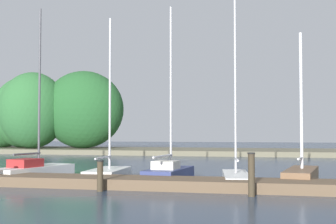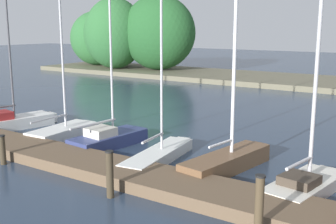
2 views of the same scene
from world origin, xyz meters
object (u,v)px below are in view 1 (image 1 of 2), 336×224
object	(u,v)px
sailboat_3	(109,172)
sailboat_4	(170,172)
mooring_piling_3	(251,174)
sailboat_5	(236,175)
mooring_piling_2	(100,176)
sailboat_2	(36,170)
sailboat_6	(302,174)

from	to	relation	value
sailboat_3	sailboat_4	world-z (taller)	sailboat_4
mooring_piling_3	sailboat_5	bearing A→B (deg)	101.94
mooring_piling_3	sailboat_3	bearing A→B (deg)	147.10
mooring_piling_2	mooring_piling_3	world-z (taller)	mooring_piling_3
sailboat_3	mooring_piling_2	world-z (taller)	sailboat_3
sailboat_5	sailboat_2	bearing A→B (deg)	82.37
sailboat_6	mooring_piling_2	xyz separation A→B (m)	(-6.45, -3.70, 0.15)
sailboat_2	sailboat_6	world-z (taller)	sailboat_2
sailboat_4	mooring_piling_3	size ratio (longest dim) A/B	5.31
mooring_piling_2	sailboat_4	bearing A→B (deg)	67.81
sailboat_4	mooring_piling_2	distance (m)	3.93
sailboat_3	sailboat_6	bearing A→B (deg)	-92.69
sailboat_5	mooring_piling_3	size ratio (longest dim) A/B	5.44
sailboat_3	mooring_piling_3	distance (m)	6.93
sailboat_6	mooring_piling_3	xyz separation A→B (m)	(-1.66, -3.83, 0.30)
sailboat_2	mooring_piling_2	size ratio (longest dim) A/B	7.10
sailboat_2	mooring_piling_3	world-z (taller)	sailboat_2
sailboat_2	mooring_piling_2	xyz separation A→B (m)	(4.05, -3.27, 0.14)
sailboat_2	sailboat_4	xyz separation A→B (m)	(5.54, 0.37, -0.01)
sailboat_3	mooring_piling_3	bearing A→B (deg)	-126.09
sailboat_5	mooring_piling_3	world-z (taller)	sailboat_5
sailboat_5	mooring_piling_2	bearing A→B (deg)	121.02
sailboat_3	sailboat_6	distance (m)	7.47
sailboat_4	sailboat_2	bearing A→B (deg)	99.43
sailboat_3	sailboat_6	size ratio (longest dim) A/B	1.17
sailboat_6	mooring_piling_2	size ratio (longest dim) A/B	5.66
sailboat_4	sailboat_5	size ratio (longest dim) A/B	0.98
sailboat_6	sailboat_2	bearing A→B (deg)	101.56
sailboat_2	sailboat_3	world-z (taller)	sailboat_2
sailboat_3	sailboat_5	bearing A→B (deg)	-97.56
sailboat_3	sailboat_2	bearing A→B (deg)	93.64
sailboat_6	mooring_piling_2	world-z (taller)	sailboat_6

